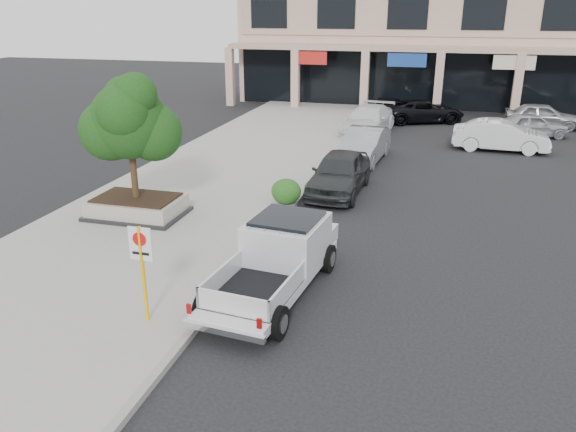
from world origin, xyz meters
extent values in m
plane|color=black|center=(0.00, 0.00, 0.00)|extent=(120.00, 120.00, 0.00)
cube|color=gray|center=(-5.50, 6.00, 0.07)|extent=(8.00, 52.00, 0.15)
cube|color=gray|center=(-1.55, 6.00, 0.07)|extent=(0.20, 52.00, 0.15)
cube|color=tan|center=(8.00, 34.00, 4.50)|extent=(40.00, 10.00, 9.00)
cube|color=tan|center=(8.00, 27.90, 4.30)|extent=(40.00, 2.20, 0.35)
cube|color=tan|center=(-12.00, 27.05, 2.10)|extent=(0.55, 0.55, 4.20)
cube|color=black|center=(8.00, 28.95, 2.00)|extent=(39.20, 0.08, 3.90)
cube|color=black|center=(-6.42, 3.34, 0.21)|extent=(3.20, 2.20, 0.12)
cube|color=gray|center=(-6.42, 3.34, 0.52)|extent=(3.00, 2.00, 0.50)
cube|color=black|center=(-6.42, 3.34, 0.80)|extent=(2.70, 1.70, 0.06)
cylinder|color=#322613|center=(-6.42, 3.34, 1.93)|extent=(0.22, 0.22, 2.20)
sphere|color=#10360E|center=(-6.42, 3.34, 3.43)|extent=(2.50, 2.50, 2.50)
sphere|color=#10360E|center=(-5.72, 3.64, 3.03)|extent=(1.90, 1.90, 1.90)
sphere|color=#10360E|center=(-6.72, 3.84, 4.03)|extent=(1.60, 1.60, 1.60)
cylinder|color=yellow|center=(-2.68, -2.84, 1.30)|extent=(0.09, 0.09, 2.30)
cube|color=white|center=(-2.68, -2.84, 2.05)|extent=(0.55, 0.03, 0.78)
cylinder|color=red|center=(-2.68, -2.87, 2.17)|extent=(0.32, 0.01, 0.32)
ellipsoid|color=#154B15|center=(-1.80, 5.90, 0.62)|extent=(1.10, 0.99, 0.93)
imported|color=#292B2D|center=(-0.26, 8.17, 0.82)|extent=(2.11, 4.86, 1.63)
imported|color=#96999E|center=(-0.01, 13.22, 0.79)|extent=(2.12, 4.94, 1.58)
imported|color=silver|center=(-0.69, 19.54, 0.80)|extent=(2.94, 5.75, 1.60)
imported|color=black|center=(-0.20, 24.21, 0.68)|extent=(2.63, 5.04, 1.35)
imported|color=#AEB1B7|center=(8.31, 21.06, 0.69)|extent=(4.39, 2.86, 1.39)
imported|color=silver|center=(6.42, 17.26, 0.78)|extent=(4.79, 1.84, 1.56)
imported|color=black|center=(2.23, 24.05, 0.72)|extent=(5.68, 4.23, 1.43)
imported|color=#9EA1A5|center=(9.33, 24.11, 0.75)|extent=(4.46, 1.87, 1.51)
camera|label=1|loc=(3.42, -12.86, 6.89)|focal=35.00mm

